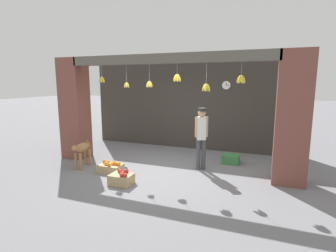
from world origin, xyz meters
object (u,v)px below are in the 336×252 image
(shopkeeper, at_px, (201,134))
(fruit_crate_apples, at_px, (122,178))
(produce_box_green, at_px, (231,159))
(dog, at_px, (82,150))
(wall_clock, at_px, (226,85))
(fruit_crate_oranges, at_px, (111,168))
(water_bottle, at_px, (126,172))

(shopkeeper, relative_size, fruit_crate_apples, 3.24)
(shopkeeper, height_order, produce_box_green, shopkeeper)
(dog, relative_size, wall_clock, 2.99)
(shopkeeper, relative_size, wall_clock, 5.76)
(dog, distance_m, shopkeeper, 3.19)
(wall_clock, bearing_deg, dog, -137.56)
(fruit_crate_oranges, bearing_deg, shopkeeper, 27.10)
(water_bottle, bearing_deg, fruit_crate_apples, -71.59)
(water_bottle, bearing_deg, wall_clock, 59.39)
(shopkeeper, relative_size, fruit_crate_oranges, 2.77)
(dog, bearing_deg, produce_box_green, 110.72)
(fruit_crate_oranges, relative_size, water_bottle, 2.62)
(shopkeeper, xyz_separation_m, fruit_crate_oranges, (-2.07, -1.06, -0.83))
(produce_box_green, relative_size, wall_clock, 1.64)
(shopkeeper, height_order, water_bottle, shopkeeper)
(produce_box_green, bearing_deg, water_bottle, -139.19)
(wall_clock, bearing_deg, water_bottle, -120.61)
(water_bottle, bearing_deg, shopkeeper, 36.16)
(water_bottle, height_order, wall_clock, wall_clock)
(shopkeeper, bearing_deg, produce_box_green, -159.18)
(fruit_crate_apples, distance_m, wall_clock, 4.50)
(fruit_crate_oranges, relative_size, produce_box_green, 1.27)
(water_bottle, bearing_deg, produce_box_green, 40.81)
(fruit_crate_apples, distance_m, produce_box_green, 3.19)
(dog, xyz_separation_m, wall_clock, (3.28, 3.00, 1.67))
(dog, distance_m, fruit_crate_apples, 1.75)
(shopkeeper, distance_m, fruit_crate_apples, 2.31)
(fruit_crate_apples, bearing_deg, wall_clock, 64.98)
(shopkeeper, distance_m, fruit_crate_oranges, 2.47)
(water_bottle, xyz_separation_m, wall_clock, (1.86, 3.15, 2.06))
(shopkeeper, height_order, wall_clock, wall_clock)
(dog, distance_m, produce_box_green, 4.09)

